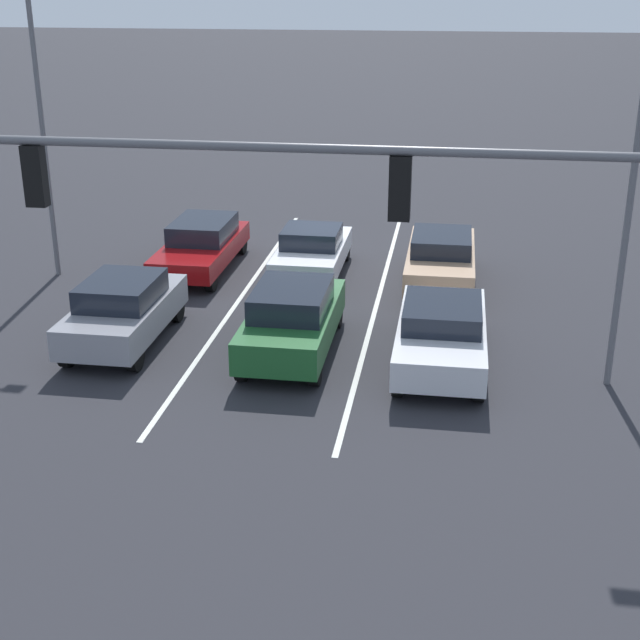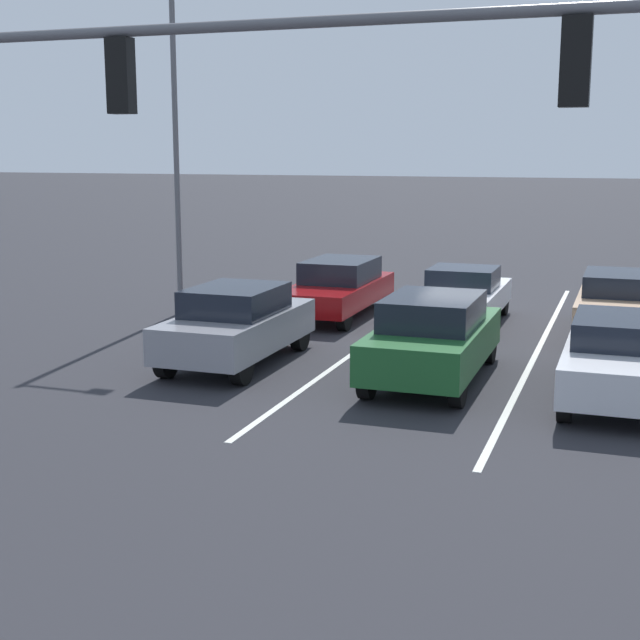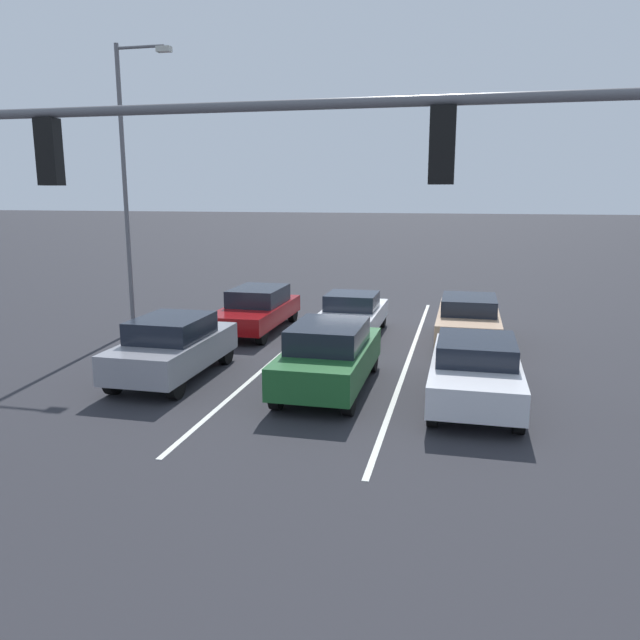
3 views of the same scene
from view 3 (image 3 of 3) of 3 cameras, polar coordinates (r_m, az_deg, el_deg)
The scene contains 11 objects.
ground_plane at distance 20.40m, azimuth 3.72°, elevation -1.36°, with size 240.00×240.00×0.00m, color #28282D.
lane_stripe_left_divider at distance 18.06m, azimuth 8.27°, elevation -3.15°, with size 0.12×16.39×0.01m, color silver.
lane_stripe_center_divider at distance 18.70m, azimuth -2.91°, elevation -2.53°, with size 0.12×16.39×0.01m, color silver.
car_gray_rightlane_front at distance 15.93m, azimuth -13.29°, elevation -2.36°, with size 1.81×4.19×1.56m.
car_darkgreen_midlane_front at distance 14.64m, azimuth 0.83°, elevation -3.23°, with size 1.83×4.49×1.59m.
car_silver_leftlane_front at distance 14.27m, azimuth 14.02°, elevation -4.32°, with size 1.89×4.74×1.42m.
car_maroon_rightlane_second at distance 20.95m, azimuth -5.80°, elevation 1.04°, with size 1.80×4.70×1.43m.
car_white_midlane_second at distance 20.13m, azimuth 2.97°, elevation 0.55°, with size 1.80×4.11×1.40m.
car_tan_leftlane_second at distance 19.47m, azimuth 13.40°, elevation 0.06°, with size 1.80×4.72×1.48m.
traffic_signal_gantry at distance 9.98m, azimuth -21.64°, elevation 10.96°, with size 12.95×0.37×6.17m.
street_lamp_right_shoulder at distance 21.20m, azimuth -17.05°, elevation 12.65°, with size 1.87×0.24×9.03m.
Camera 3 is at (-3.23, 19.61, 4.58)m, focal length 35.00 mm.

